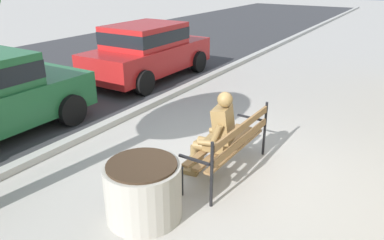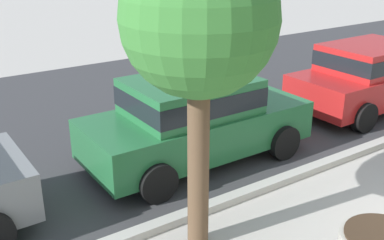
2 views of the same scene
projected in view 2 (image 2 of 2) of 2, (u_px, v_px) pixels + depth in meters
street_surface at (168, 101)px, 11.57m from camera, size 60.00×9.00×0.01m
curb_stone at (306, 171)px, 8.00m from camera, size 60.00×0.20×0.12m
street_tree_near_bench at (199, 23)px, 5.14m from camera, size 1.81×1.81×3.87m
parked_car_green at (195, 117)px, 8.22m from camera, size 4.11×1.94×1.56m
parked_car_red at (371, 74)px, 10.78m from camera, size 4.11×1.94×1.56m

